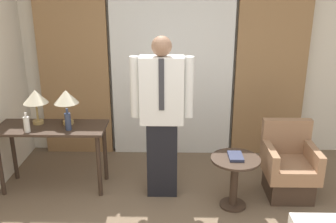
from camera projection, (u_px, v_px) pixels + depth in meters
name	position (u px, v px, depth m)	size (l,w,h in m)	color
wall_back	(172.00, 57.00, 5.09)	(10.00, 0.06, 2.70)	silver
curtain_sheer_center	(172.00, 64.00, 4.98)	(1.62, 0.06, 2.58)	white
curtain_drape_left	(74.00, 63.00, 5.01)	(0.94, 0.06, 2.58)	#997047
curtain_drape_right	(271.00, 64.00, 4.96)	(0.94, 0.06, 2.58)	#997047
desk	(52.00, 137.00, 4.28)	(1.24, 0.50, 0.77)	#38281E
table_lamp_left	(35.00, 98.00, 4.22)	(0.28, 0.28, 0.40)	#9E7F47
table_lamp_right	(66.00, 98.00, 4.22)	(0.28, 0.28, 0.40)	#9E7F47
bottle_near_edge	(27.00, 124.00, 4.05)	(0.07, 0.07, 0.22)	silver
bottle_by_lamp	(68.00, 121.00, 4.11)	(0.07, 0.07, 0.25)	#2D3851
person	(162.00, 113.00, 4.02)	(0.67, 0.22, 1.81)	black
armchair	(288.00, 168.00, 4.24)	(0.56, 0.58, 0.84)	#38281E
side_table	(235.00, 174.00, 3.97)	(0.52, 0.52, 0.58)	#38281E
book	(236.00, 156.00, 3.91)	(0.15, 0.23, 0.03)	#2D334C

